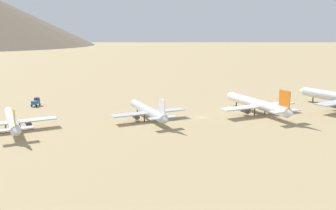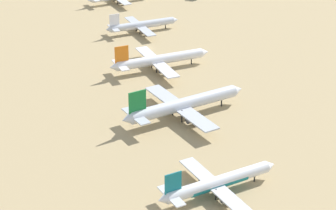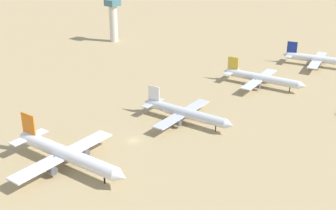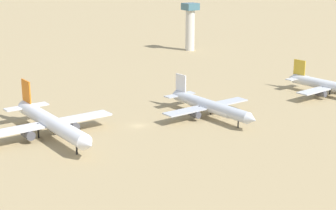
% 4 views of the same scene
% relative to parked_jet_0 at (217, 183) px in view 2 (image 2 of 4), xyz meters
% --- Properties ---
extents(ground_plane, '(1800.00, 1800.00, 0.00)m').
position_rel_parked_jet_0_xyz_m(ground_plane, '(18.01, 119.14, -3.87)').
color(ground_plane, tan).
extents(parked_jet_0, '(40.25, 32.90, 11.63)m').
position_rel_parked_jet_0_xyz_m(parked_jet_0, '(0.00, 0.00, 0.00)').
color(parked_jet_0, silver).
rests_on(parked_jet_0, ground).
extents(parked_jet_1, '(50.81, 41.62, 14.73)m').
position_rel_parked_jet_0_xyz_m(parked_jet_1, '(8.37, 49.18, 1.09)').
color(parked_jet_1, silver).
rests_on(parked_jet_1, ground).
extents(parked_jet_2, '(45.66, 37.10, 13.16)m').
position_rel_parked_jet_0_xyz_m(parked_jet_2, '(14.70, 93.79, 0.56)').
color(parked_jet_2, white).
rests_on(parked_jet_2, ground).
extents(parked_jet_3, '(38.62, 31.41, 11.13)m').
position_rel_parked_jet_0_xyz_m(parked_jet_3, '(22.46, 141.81, -0.17)').
color(parked_jet_3, silver).
rests_on(parked_jet_3, ground).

